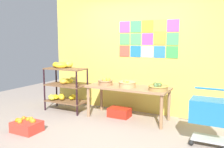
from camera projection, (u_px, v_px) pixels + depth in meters
ground at (100, 134)px, 4.10m from camera, size 9.04×9.04×0.00m
back_wall_with_art at (135, 46)px, 5.25m from camera, size 4.26×0.07×2.95m
banana_shelf_unit at (63, 83)px, 5.45m from camera, size 0.95×0.55×1.12m
display_table at (128, 90)px, 4.82m from camera, size 1.67×0.67×0.67m
fruit_basket_right at (105, 82)px, 4.98m from camera, size 0.31×0.31×0.16m
fruit_basket_back_right at (127, 84)px, 4.72m from camera, size 0.35×0.35×0.14m
fruit_basket_centre at (158, 87)px, 4.43m from camera, size 0.37×0.37×0.15m
produce_crate_under_table at (119, 112)px, 5.00m from camera, size 0.45×0.30×0.19m
orange_crate_foreground at (27, 126)px, 4.18m from camera, size 0.47×0.37×0.24m
shopping_cart at (210, 113)px, 3.59m from camera, size 0.55×0.43×0.84m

